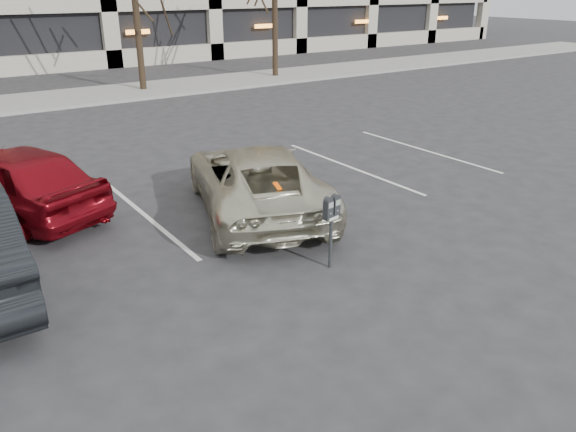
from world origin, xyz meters
TOP-DOWN VIEW (x-y plane):
  - ground at (0.00, 0.00)m, footprint 140.00×140.00m
  - sidewalk at (0.00, 16.00)m, footprint 80.00×4.00m
  - stall_lines at (-1.40, 2.30)m, footprint 16.90×5.20m
  - parking_meter at (0.28, -1.75)m, footprint 0.34×0.17m
  - suv_silver at (0.61, 1.09)m, footprint 3.85×5.50m
  - car_red at (-3.49, 3.64)m, footprint 3.25×4.73m

SIDE VIEW (x-z plane):
  - ground at x=0.00m, z-range 0.00..0.00m
  - stall_lines at x=-1.40m, z-range 0.00..0.01m
  - sidewalk at x=0.00m, z-range 0.00..0.12m
  - suv_silver at x=0.61m, z-range 0.00..1.40m
  - car_red at x=-3.49m, z-range 0.00..1.49m
  - parking_meter at x=0.28m, z-range 0.33..1.58m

